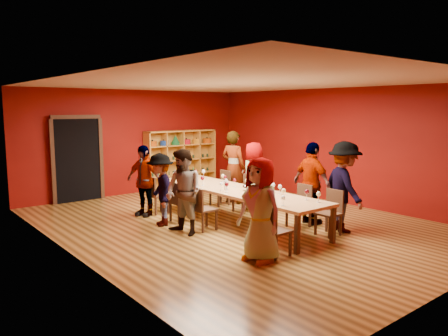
{
  "coord_description": "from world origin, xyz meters",
  "views": [
    {
      "loc": [
        -5.98,
        -6.99,
        2.48
      ],
      "look_at": [
        0.08,
        0.52,
        1.15
      ],
      "focal_mm": 35.0,
      "sensor_mm": 36.0,
      "label": 1
    }
  ],
  "objects_px": {
    "person_right_0": "(344,187)",
    "person_right_4": "(233,167)",
    "person_left_2": "(184,192)",
    "chair_person_left_0": "(273,228)",
    "chair_person_right_1": "(301,203)",
    "chair_person_right_0": "(331,210)",
    "wine_bottle": "(193,174)",
    "chair_person_left_3": "(178,200)",
    "person_right_3": "(254,176)",
    "tasting_table": "(236,192)",
    "person_left_0": "(260,210)",
    "person_left_3": "(161,190)",
    "person_left_4": "(144,181)",
    "chair_person_left_2": "(201,207)",
    "chair_person_left_4": "(155,193)",
    "chair_person_right_3": "(246,191)",
    "chair_person_right_4": "(222,186)",
    "shelving_unit": "(180,157)",
    "spittoon_bowl": "(250,187)",
    "person_right_1": "(312,183)"
  },
  "relations": [
    {
      "from": "person_left_2",
      "to": "person_left_3",
      "type": "bearing_deg",
      "value": 173.02
    },
    {
      "from": "person_left_2",
      "to": "chair_person_right_1",
      "type": "height_order",
      "value": "person_left_2"
    },
    {
      "from": "shelving_unit",
      "to": "chair_person_right_4",
      "type": "relative_size",
      "value": 2.7
    },
    {
      "from": "tasting_table",
      "to": "chair_person_left_4",
      "type": "bearing_deg",
      "value": 115.8
    },
    {
      "from": "chair_person_left_2",
      "to": "chair_person_right_0",
      "type": "bearing_deg",
      "value": -45.06
    },
    {
      "from": "person_left_0",
      "to": "shelving_unit",
      "type": "bearing_deg",
      "value": 152.73
    },
    {
      "from": "chair_person_left_0",
      "to": "person_right_1",
      "type": "distance_m",
      "value": 2.39
    },
    {
      "from": "person_left_0",
      "to": "person_left_4",
      "type": "height_order",
      "value": "person_left_0"
    },
    {
      "from": "person_left_3",
      "to": "person_right_0",
      "type": "relative_size",
      "value": 0.85
    },
    {
      "from": "chair_person_left_2",
      "to": "chair_person_left_4",
      "type": "distance_m",
      "value": 1.86
    },
    {
      "from": "chair_person_right_3",
      "to": "chair_person_right_4",
      "type": "bearing_deg",
      "value": 90.0
    },
    {
      "from": "person_right_1",
      "to": "person_right_4",
      "type": "bearing_deg",
      "value": 5.75
    },
    {
      "from": "chair_person_right_3",
      "to": "wine_bottle",
      "type": "height_order",
      "value": "wine_bottle"
    },
    {
      "from": "chair_person_left_2",
      "to": "chair_person_right_4",
      "type": "height_order",
      "value": "same"
    },
    {
      "from": "chair_person_left_0",
      "to": "person_left_3",
      "type": "bearing_deg",
      "value": 98.5
    },
    {
      "from": "chair_person_right_4",
      "to": "wine_bottle",
      "type": "xyz_separation_m",
      "value": [
        -0.81,
        0.12,
        0.36
      ]
    },
    {
      "from": "tasting_table",
      "to": "person_right_0",
      "type": "relative_size",
      "value": 2.47
    },
    {
      "from": "person_left_0",
      "to": "person_right_0",
      "type": "xyz_separation_m",
      "value": [
        2.51,
        0.2,
        0.06
      ]
    },
    {
      "from": "chair_person_left_2",
      "to": "person_right_0",
      "type": "height_order",
      "value": "person_right_0"
    },
    {
      "from": "chair_person_left_2",
      "to": "person_right_1",
      "type": "distance_m",
      "value": 2.42
    },
    {
      "from": "tasting_table",
      "to": "person_right_4",
      "type": "xyz_separation_m",
      "value": [
        1.29,
        1.64,
        0.25
      ]
    },
    {
      "from": "chair_person_left_4",
      "to": "person_left_2",
      "type": "bearing_deg",
      "value": -102.92
    },
    {
      "from": "shelving_unit",
      "to": "person_right_0",
      "type": "bearing_deg",
      "value": -90.87
    },
    {
      "from": "chair_person_left_3",
      "to": "person_right_3",
      "type": "relative_size",
      "value": 0.54
    },
    {
      "from": "chair_person_right_4",
      "to": "person_right_4",
      "type": "height_order",
      "value": "person_right_4"
    },
    {
      "from": "person_left_4",
      "to": "person_right_3",
      "type": "bearing_deg",
      "value": 42.69
    },
    {
      "from": "chair_person_right_3",
      "to": "person_right_4",
      "type": "height_order",
      "value": "person_right_4"
    },
    {
      "from": "chair_person_right_1",
      "to": "person_right_3",
      "type": "xyz_separation_m",
      "value": [
        0.25,
        1.75,
        0.34
      ]
    },
    {
      "from": "tasting_table",
      "to": "person_right_4",
      "type": "relative_size",
      "value": 2.37
    },
    {
      "from": "tasting_table",
      "to": "wine_bottle",
      "type": "relative_size",
      "value": 15.72
    },
    {
      "from": "chair_person_left_0",
      "to": "chair_person_right_1",
      "type": "relative_size",
      "value": 1.0
    },
    {
      "from": "chair_person_right_1",
      "to": "spittoon_bowl",
      "type": "xyz_separation_m",
      "value": [
        -0.78,
        0.74,
        0.33
      ]
    },
    {
      "from": "person_left_2",
      "to": "person_right_0",
      "type": "xyz_separation_m",
      "value": [
        2.64,
        -1.82,
        0.06
      ]
    },
    {
      "from": "shelving_unit",
      "to": "person_left_3",
      "type": "height_order",
      "value": "shelving_unit"
    },
    {
      "from": "chair_person_left_3",
      "to": "spittoon_bowl",
      "type": "xyz_separation_m",
      "value": [
        1.04,
        -1.18,
        0.33
      ]
    },
    {
      "from": "shelving_unit",
      "to": "chair_person_right_3",
      "type": "xyz_separation_m",
      "value": [
        -0.49,
        -3.6,
        -0.49
      ]
    },
    {
      "from": "person_left_0",
      "to": "person_left_3",
      "type": "distance_m",
      "value": 2.9
    },
    {
      "from": "person_left_4",
      "to": "chair_person_right_3",
      "type": "height_order",
      "value": "person_left_4"
    },
    {
      "from": "person_right_0",
      "to": "person_right_4",
      "type": "xyz_separation_m",
      "value": [
        -0.02,
        3.43,
        0.04
      ]
    },
    {
      "from": "person_left_2",
      "to": "tasting_table",
      "type": "bearing_deg",
      "value": 81.35
    },
    {
      "from": "person_left_0",
      "to": "person_left_4",
      "type": "xyz_separation_m",
      "value": [
        0.01,
        3.88,
        -0.03
      ]
    },
    {
      "from": "chair_person_left_4",
      "to": "person_right_4",
      "type": "distance_m",
      "value": 2.26
    },
    {
      "from": "chair_person_right_0",
      "to": "wine_bottle",
      "type": "xyz_separation_m",
      "value": [
        -0.81,
        3.55,
        0.36
      ]
    },
    {
      "from": "person_right_0",
      "to": "tasting_table",
      "type": "bearing_deg",
      "value": 60.78
    },
    {
      "from": "person_right_0",
      "to": "wine_bottle",
      "type": "bearing_deg",
      "value": 43.59
    },
    {
      "from": "chair_person_left_3",
      "to": "person_right_1",
      "type": "relative_size",
      "value": 0.5
    },
    {
      "from": "chair_person_right_4",
      "to": "spittoon_bowl",
      "type": "height_order",
      "value": "spittoon_bowl"
    },
    {
      "from": "chair_person_right_1",
      "to": "person_right_3",
      "type": "bearing_deg",
      "value": 81.89
    },
    {
      "from": "chair_person_right_3",
      "to": "chair_person_left_4",
      "type": "bearing_deg",
      "value": 147.41
    },
    {
      "from": "person_left_2",
      "to": "person_right_0",
      "type": "height_order",
      "value": "person_right_0"
    }
  ]
}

